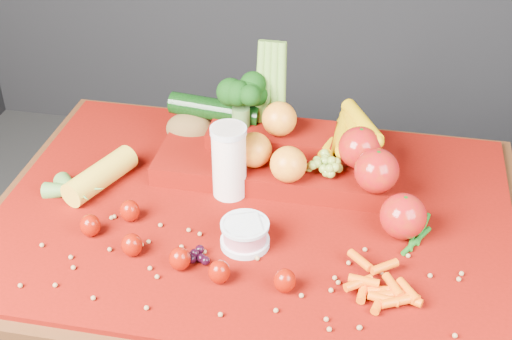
% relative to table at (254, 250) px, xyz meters
% --- Properties ---
extents(table, '(1.10, 0.80, 0.75)m').
position_rel_table_xyz_m(table, '(0.00, 0.00, 0.00)').
color(table, '#3C210D').
rests_on(table, ground).
extents(red_cloth, '(1.05, 0.75, 0.01)m').
position_rel_table_xyz_m(red_cloth, '(0.00, 0.00, 0.10)').
color(red_cloth, '#680803').
rests_on(red_cloth, table).
extents(milk_glass, '(0.08, 0.08, 0.16)m').
position_rel_table_xyz_m(milk_glass, '(-0.06, 0.05, 0.19)').
color(milk_glass, white).
rests_on(milk_glass, red_cloth).
extents(yogurt_bowl, '(0.10, 0.10, 0.05)m').
position_rel_table_xyz_m(yogurt_bowl, '(0.00, -0.11, 0.13)').
color(yogurt_bowl, silver).
rests_on(yogurt_bowl, red_cloth).
extents(strawberry_scatter, '(0.44, 0.18, 0.05)m').
position_rel_table_xyz_m(strawberry_scatter, '(-0.13, -0.17, 0.13)').
color(strawberry_scatter, '#930D01').
rests_on(strawberry_scatter, red_cloth).
extents(dark_grape_cluster, '(0.06, 0.05, 0.03)m').
position_rel_table_xyz_m(dark_grape_cluster, '(-0.08, -0.17, 0.12)').
color(dark_grape_cluster, black).
rests_on(dark_grape_cluster, red_cloth).
extents(soybean_scatter, '(0.84, 0.24, 0.01)m').
position_rel_table_xyz_m(soybean_scatter, '(0.00, -0.20, 0.11)').
color(soybean_scatter, '#A37846').
rests_on(soybean_scatter, red_cloth).
extents(corn_ear, '(0.23, 0.26, 0.06)m').
position_rel_table_xyz_m(corn_ear, '(-0.37, -0.01, 0.13)').
color(corn_ear, gold).
rests_on(corn_ear, red_cloth).
extents(potato, '(0.12, 0.08, 0.08)m').
position_rel_table_xyz_m(potato, '(-0.20, 0.22, 0.15)').
color(potato, brown).
rests_on(potato, red_cloth).
extents(baby_carrot_pile, '(0.18, 0.17, 0.03)m').
position_rel_table_xyz_m(baby_carrot_pile, '(0.28, -0.18, 0.12)').
color(baby_carrot_pile, '#EA5508').
rests_on(baby_carrot_pile, red_cloth).
extents(green_bean_pile, '(0.14, 0.12, 0.01)m').
position_rel_table_xyz_m(green_bean_pile, '(0.33, -0.01, 0.11)').
color(green_bean_pile, '#145915').
rests_on(green_bean_pile, red_cloth).
extents(produce_mound, '(0.60, 0.37, 0.27)m').
position_rel_table_xyz_m(produce_mound, '(0.06, 0.15, 0.17)').
color(produce_mound, '#680803').
rests_on(produce_mound, red_cloth).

